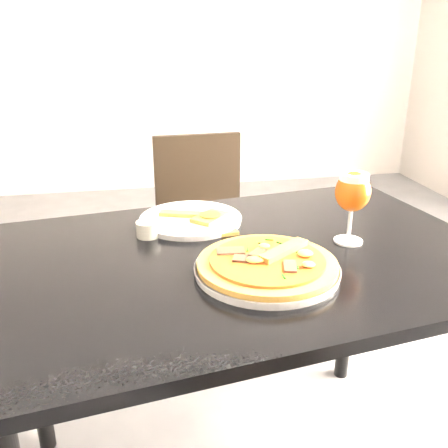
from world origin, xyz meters
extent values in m
cube|color=beige|center=(0.00, 3.00, 1.40)|extent=(5.00, 0.04, 2.80)
cube|color=black|center=(0.29, -0.02, 0.73)|extent=(1.30, 0.96, 0.03)
cylinder|color=black|center=(-0.29, 0.25, 0.36)|extent=(0.05, 0.05, 0.72)
cylinder|color=black|center=(0.78, 0.39, 0.36)|extent=(0.05, 0.05, 0.72)
cube|color=black|center=(0.33, 0.80, 0.42)|extent=(0.40, 0.40, 0.04)
cylinder|color=black|center=(0.18, 0.63, 0.20)|extent=(0.03, 0.03, 0.40)
cylinder|color=black|center=(0.49, 0.65, 0.20)|extent=(0.03, 0.03, 0.40)
cylinder|color=black|center=(0.16, 0.95, 0.20)|extent=(0.03, 0.03, 0.40)
cylinder|color=black|center=(0.48, 0.96, 0.20)|extent=(0.03, 0.03, 0.40)
cube|color=black|center=(0.32, 0.97, 0.65)|extent=(0.37, 0.04, 0.39)
cylinder|color=white|center=(0.31, -0.13, 0.76)|extent=(0.35, 0.35, 0.02)
cylinder|color=brown|center=(0.31, -0.13, 0.77)|extent=(0.31, 0.31, 0.01)
cylinder|color=red|center=(0.31, -0.13, 0.78)|extent=(0.25, 0.25, 0.01)
cube|color=#482C1F|center=(0.34, -0.13, 0.79)|extent=(0.06, 0.03, 0.00)
cube|color=#482C1F|center=(0.31, -0.08, 0.79)|extent=(0.03, 0.06, 0.00)
cube|color=#482C1F|center=(0.23, -0.13, 0.79)|extent=(0.06, 0.03, 0.00)
cube|color=#482C1F|center=(0.31, -0.17, 0.79)|extent=(0.03, 0.06, 0.00)
ellipsoid|color=gold|center=(0.33, -0.12, 0.79)|extent=(0.03, 0.03, 0.01)
ellipsoid|color=gold|center=(0.30, -0.06, 0.79)|extent=(0.03, 0.03, 0.01)
ellipsoid|color=gold|center=(0.29, -0.13, 0.79)|extent=(0.03, 0.03, 0.01)
ellipsoid|color=gold|center=(0.28, -0.20, 0.79)|extent=(0.03, 0.03, 0.01)
ellipsoid|color=gold|center=(0.33, -0.15, 0.79)|extent=(0.03, 0.03, 0.01)
cube|color=#104E0D|center=(0.32, -0.12, 0.79)|extent=(0.01, 0.02, 0.00)
cube|color=#104E0D|center=(0.30, -0.08, 0.79)|extent=(0.01, 0.02, 0.00)
cube|color=#104E0D|center=(0.25, -0.08, 0.79)|extent=(0.02, 0.02, 0.00)
cube|color=#104E0D|center=(0.28, -0.13, 0.79)|extent=(0.02, 0.00, 0.00)
cube|color=#104E0D|center=(0.26, -0.17, 0.79)|extent=(0.02, 0.01, 0.00)
cube|color=#104E0D|center=(0.31, -0.15, 0.79)|extent=(0.01, 0.02, 0.00)
cube|color=#104E0D|center=(0.32, -0.18, 0.79)|extent=(0.01, 0.02, 0.00)
cube|color=#104E0D|center=(0.38, -0.18, 0.79)|extent=(0.02, 0.02, 0.00)
cube|color=#104E0D|center=(0.34, -0.13, 0.79)|extent=(0.02, 0.00, 0.00)
cube|color=#104E0D|center=(0.37, -0.10, 0.79)|extent=(0.02, 0.01, 0.00)
cube|color=brown|center=(0.35, -0.10, 0.79)|extent=(0.13, 0.11, 0.01)
cylinder|color=white|center=(0.19, 0.21, 0.76)|extent=(0.36, 0.36, 0.01)
cube|color=brown|center=(0.17, 0.23, 0.77)|extent=(0.13, 0.07, 0.01)
cube|color=brown|center=(0.24, 0.19, 0.77)|extent=(0.12, 0.12, 0.01)
cylinder|color=red|center=(0.24, 0.19, 0.78)|extent=(0.06, 0.06, 0.00)
cube|color=brown|center=(0.24, 0.10, 0.75)|extent=(0.11, 0.04, 0.01)
cylinder|color=#B6B4A3|center=(0.07, 0.13, 0.77)|extent=(0.06, 0.06, 0.04)
cylinder|color=gold|center=(0.07, 0.13, 0.78)|extent=(0.05, 0.05, 0.01)
cylinder|color=silver|center=(0.56, 0.00, 0.75)|extent=(0.07, 0.07, 0.01)
cylinder|color=silver|center=(0.56, 0.00, 0.79)|extent=(0.01, 0.01, 0.08)
ellipsoid|color=#903F0D|center=(0.56, 0.00, 0.88)|extent=(0.09, 0.09, 0.10)
cylinder|color=white|center=(0.56, 0.00, 0.92)|extent=(0.07, 0.07, 0.02)
camera|label=1|loc=(0.03, -1.07, 1.25)|focal=40.00mm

